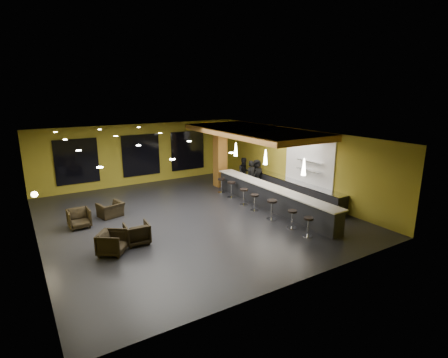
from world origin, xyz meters
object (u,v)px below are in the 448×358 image
bar_stool_3 (255,200)px  bar_stool_5 (232,187)px  pendant_1 (265,157)px  prep_counter (295,190)px  bar_stool_0 (308,224)px  bar_stool_2 (272,207)px  armchair_c (79,218)px  armchair_d (111,210)px  pendant_2 (236,149)px  bar_stool_6 (221,184)px  bar_stool_1 (292,217)px  bar_counter (271,198)px  column (220,156)px  staff_a (252,177)px  staff_b (244,173)px  staff_c (257,175)px  armchair_a (112,243)px  bar_stool_4 (244,195)px  armchair_b (137,233)px  pendant_0 (304,167)px

bar_stool_3 → bar_stool_5: bearing=85.4°
pendant_1 → bar_stool_5: pendant_1 is taller
prep_counter → bar_stool_0: prep_counter is taller
bar_stool_2 → bar_stool_3: size_ratio=1.13×
armchair_c → armchair_d: size_ratio=0.86×
pendant_2 → bar_stool_6: bearing=151.5°
bar_stool_1 → bar_stool_6: (0.19, 5.74, 0.02)m
bar_counter → pendant_2: 3.52m
column → staff_a: size_ratio=2.04×
pendant_1 → staff_b: pendant_1 is taller
armchair_c → bar_stool_6: size_ratio=1.07×
staff_a → staff_c: bearing=27.1°
bar_counter → bar_stool_5: bar_counter is taller
pendant_2 → staff_c: pendant_2 is taller
pendant_1 → armchair_d: pendant_1 is taller
bar_stool_1 → bar_stool_3: bar_stool_3 is taller
staff_c → bar_stool_5: bearing=-148.6°
bar_stool_6 → bar_stool_0: bearing=-91.9°
pendant_1 → staff_c: 3.17m
column → staff_b: 1.67m
armchair_d → bar_stool_3: bearing=141.7°
bar_stool_0 → bar_stool_2: (-0.04, 2.10, 0.07)m
armchair_a → bar_stool_3: 6.75m
bar_stool_0 → bar_stool_4: 4.34m
armchair_a → armchair_c: size_ratio=1.02×
staff_a → bar_stool_3: (-1.66, -2.52, -0.37)m
bar_counter → pendant_1: (0.00, 0.50, 1.85)m
column → bar_stool_5: column is taller
staff_c → armchair_d: staff_c is taller
staff_c → bar_stool_2: staff_c is taller
staff_c → bar_stool_2: bearing=-103.8°
column → armchair_c: (-8.06, -2.42, -1.37)m
prep_counter → armchair_b: size_ratio=7.08×
pendant_0 → pendant_1: (0.00, 2.50, 0.00)m
staff_c → armchair_d: 8.05m
armchair_b → bar_stool_3: bearing=-170.3°
bar_stool_0 → pendant_0: bearing=55.6°
bar_stool_3 → bar_stool_6: bearing=86.6°
pendant_1 → armchair_d: size_ratio=0.71×
staff_c → bar_stool_3: bearing=-113.0°
column → bar_counter: bearing=-90.0°
prep_counter → armchair_b: bearing=-173.3°
bar_counter → bar_stool_3: bar_counter is taller
bar_counter → staff_c: 3.25m
armchair_a → staff_a: bearing=-31.1°
bar_stool_3 → bar_stool_5: (0.18, 2.23, 0.05)m
column → staff_c: size_ratio=2.09×
bar_stool_5 → bar_stool_0: bearing=-92.1°
pendant_2 → staff_c: 2.03m
pendant_0 → bar_stool_0: (-0.89, -1.29, -1.86)m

